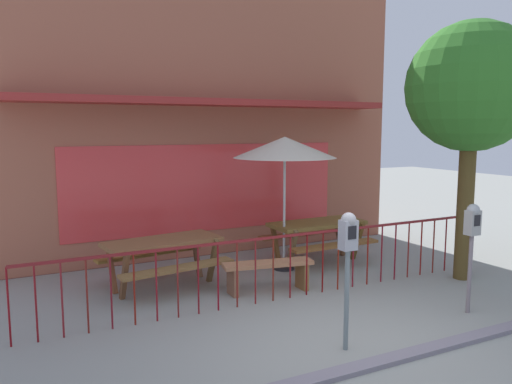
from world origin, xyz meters
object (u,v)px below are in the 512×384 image
at_px(patio_umbrella, 285,148).
at_px(picnic_table_left, 163,250).
at_px(picnic_table_right, 317,230).
at_px(parking_meter_near, 472,229).
at_px(patio_bench, 268,270).
at_px(parking_meter_far, 348,245).
at_px(street_tree, 472,89).

bearing_deg(patio_umbrella, picnic_table_left, -179.21).
relative_size(picnic_table_left, picnic_table_right, 1.07).
bearing_deg(parking_meter_near, patio_bench, 135.84).
xyz_separation_m(patio_bench, parking_meter_near, (2.05, -1.99, 0.81)).
xyz_separation_m(picnic_table_left, patio_bench, (1.38, -0.94, -0.26)).
height_order(picnic_table_left, picnic_table_right, same).
height_order(picnic_table_right, patio_umbrella, patio_umbrella).
distance_m(patio_umbrella, parking_meter_far, 3.43).
bearing_deg(street_tree, picnic_table_left, 158.93).
xyz_separation_m(patio_umbrella, street_tree, (2.41, -1.81, 0.97)).
height_order(picnic_table_right, patio_bench, picnic_table_right).
height_order(picnic_table_left, parking_meter_far, parking_meter_far).
bearing_deg(patio_bench, picnic_table_right, 34.35).
distance_m(parking_meter_far, street_tree, 4.12).
xyz_separation_m(parking_meter_far, street_tree, (3.39, 1.34, 1.91)).
bearing_deg(parking_meter_near, picnic_table_right, 97.68).
bearing_deg(patio_umbrella, parking_meter_far, -107.35).
xyz_separation_m(parking_meter_near, street_tree, (1.19, 1.15, 1.97)).
bearing_deg(patio_bench, patio_umbrella, 49.34).
relative_size(parking_meter_far, street_tree, 0.38).
xyz_separation_m(picnic_table_right, street_tree, (1.61, -1.95, 2.53)).
relative_size(picnic_table_right, parking_meter_far, 1.16).
distance_m(picnic_table_left, parking_meter_far, 3.41).
bearing_deg(parking_meter_near, patio_umbrella, 112.27).
distance_m(patio_umbrella, street_tree, 3.17).
relative_size(picnic_table_right, street_tree, 0.44).
distance_m(parking_meter_near, street_tree, 2.58).
xyz_separation_m(picnic_table_right, patio_umbrella, (-0.80, -0.14, 1.56)).
relative_size(parking_meter_near, parking_meter_far, 0.95).
height_order(picnic_table_right, parking_meter_far, parking_meter_far).
height_order(patio_umbrella, patio_bench, patio_umbrella).
bearing_deg(parking_meter_near, parking_meter_far, -175.21).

